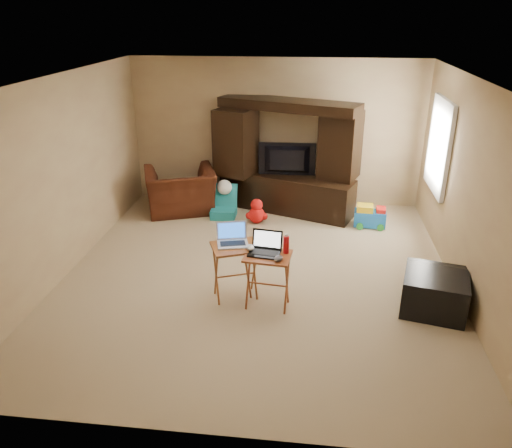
# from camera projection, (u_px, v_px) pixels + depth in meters

# --- Properties ---
(floor) EXTENTS (5.50, 5.50, 0.00)m
(floor) POSITION_uv_depth(u_px,v_px,m) (258.00, 273.00, 6.60)
(floor) COLOR #CBB98D
(floor) RESTS_ON ground
(ceiling) EXTENTS (5.50, 5.50, 0.00)m
(ceiling) POSITION_uv_depth(u_px,v_px,m) (258.00, 79.00, 5.61)
(ceiling) COLOR silver
(ceiling) RESTS_ON ground
(wall_back) EXTENTS (5.00, 0.00, 5.00)m
(wall_back) POSITION_uv_depth(u_px,v_px,m) (276.00, 133.00, 8.61)
(wall_back) COLOR tan
(wall_back) RESTS_ON ground
(wall_front) EXTENTS (5.00, 0.00, 5.00)m
(wall_front) POSITION_uv_depth(u_px,v_px,m) (215.00, 306.00, 3.60)
(wall_front) COLOR tan
(wall_front) RESTS_ON ground
(wall_left) EXTENTS (0.00, 5.50, 5.50)m
(wall_left) POSITION_uv_depth(u_px,v_px,m) (64.00, 177.00, 6.38)
(wall_left) COLOR tan
(wall_left) RESTS_ON ground
(wall_right) EXTENTS (0.00, 5.50, 5.50)m
(wall_right) POSITION_uv_depth(u_px,v_px,m) (470.00, 192.00, 5.84)
(wall_right) COLOR tan
(wall_right) RESTS_ON ground
(window_pane) EXTENTS (0.00, 1.20, 1.20)m
(window_pane) POSITION_uv_depth(u_px,v_px,m) (441.00, 146.00, 7.19)
(window_pane) COLOR white
(window_pane) RESTS_ON ground
(window_frame) EXTENTS (0.06, 1.14, 1.34)m
(window_frame) POSITION_uv_depth(u_px,v_px,m) (439.00, 146.00, 7.20)
(window_frame) COLOR white
(window_frame) RESTS_ON ground
(entertainment_center) EXTENTS (2.37, 1.35, 1.89)m
(entertainment_center) POSITION_uv_depth(u_px,v_px,m) (287.00, 157.00, 8.31)
(entertainment_center) COLOR black
(entertainment_center) RESTS_ON floor
(television) EXTENTS (0.96, 0.15, 0.55)m
(television) POSITION_uv_depth(u_px,v_px,m) (287.00, 160.00, 8.28)
(television) COLOR black
(television) RESTS_ON entertainment_center
(recliner) EXTENTS (1.41, 1.32, 0.74)m
(recliner) POSITION_uv_depth(u_px,v_px,m) (180.00, 191.00, 8.49)
(recliner) COLOR #41180D
(recliner) RESTS_ON floor
(child_rocker) EXTENTS (0.41, 0.47, 0.54)m
(child_rocker) POSITION_uv_depth(u_px,v_px,m) (223.00, 202.00, 8.29)
(child_rocker) COLOR teal
(child_rocker) RESTS_ON floor
(plush_toy) EXTENTS (0.37, 0.31, 0.41)m
(plush_toy) POSITION_uv_depth(u_px,v_px,m) (257.00, 211.00, 8.09)
(plush_toy) COLOR red
(plush_toy) RESTS_ON floor
(push_toy) EXTENTS (0.53, 0.40, 0.38)m
(push_toy) POSITION_uv_depth(u_px,v_px,m) (370.00, 216.00, 7.95)
(push_toy) COLOR blue
(push_toy) RESTS_ON floor
(ottoman) EXTENTS (0.84, 0.84, 0.45)m
(ottoman) POSITION_uv_depth(u_px,v_px,m) (435.00, 292.00, 5.74)
(ottoman) COLOR black
(ottoman) RESTS_ON floor
(tray_table_left) EXTENTS (0.64, 0.59, 0.68)m
(tray_table_left) POSITION_uv_depth(u_px,v_px,m) (235.00, 272.00, 5.94)
(tray_table_left) COLOR #AC5729
(tray_table_left) RESTS_ON floor
(tray_table_right) EXTENTS (0.56, 0.47, 0.67)m
(tray_table_right) POSITION_uv_depth(u_px,v_px,m) (267.00, 281.00, 5.75)
(tray_table_right) COLOR #9F4B26
(tray_table_right) RESTS_ON floor
(laptop_left) EXTENTS (0.42, 0.37, 0.24)m
(laptop_left) POSITION_uv_depth(u_px,v_px,m) (233.00, 236.00, 5.79)
(laptop_left) COLOR silver
(laptop_left) RESTS_ON tray_table_left
(laptop_right) EXTENTS (0.39, 0.33, 0.24)m
(laptop_right) POSITION_uv_depth(u_px,v_px,m) (264.00, 245.00, 5.60)
(laptop_right) COLOR black
(laptop_right) RESTS_ON tray_table_right
(mouse_left) EXTENTS (0.11, 0.15, 0.06)m
(mouse_left) POSITION_uv_depth(u_px,v_px,m) (250.00, 247.00, 5.71)
(mouse_left) COLOR silver
(mouse_left) RESTS_ON tray_table_left
(mouse_right) EXTENTS (0.13, 0.16, 0.06)m
(mouse_right) POSITION_uv_depth(u_px,v_px,m) (278.00, 258.00, 5.49)
(mouse_right) COLOR #403F45
(mouse_right) RESTS_ON tray_table_right
(water_bottle) EXTENTS (0.07, 0.07, 0.21)m
(water_bottle) POSITION_uv_depth(u_px,v_px,m) (286.00, 245.00, 5.63)
(water_bottle) COLOR red
(water_bottle) RESTS_ON tray_table_right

